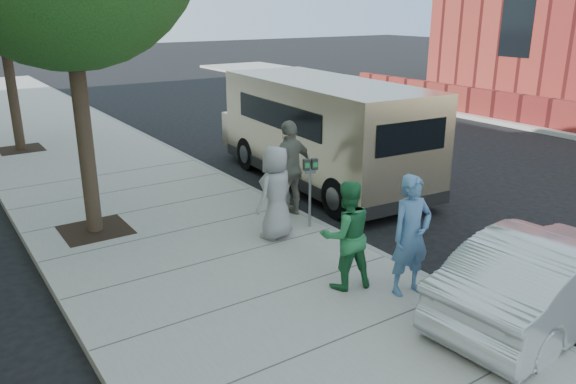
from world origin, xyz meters
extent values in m
plane|color=black|center=(0.00, 0.00, 0.00)|extent=(120.00, 120.00, 0.00)
cube|color=gray|center=(-1.00, 0.00, 0.07)|extent=(5.00, 60.00, 0.15)
cube|color=gray|center=(1.44, 0.00, 0.07)|extent=(0.12, 60.00, 0.16)
cube|color=black|center=(-2.30, 2.40, 0.15)|extent=(1.20, 1.20, 0.01)
cylinder|color=#38281E|center=(-2.30, 2.40, 2.13)|extent=(0.28, 0.28, 3.96)
cube|color=black|center=(-2.30, 10.00, 0.15)|extent=(1.20, 1.20, 0.01)
cylinder|color=#38281E|center=(-2.30, 10.00, 1.91)|extent=(0.28, 0.28, 3.52)
cylinder|color=gray|center=(1.14, 0.30, 0.68)|extent=(0.05, 0.05, 1.06)
cube|color=gray|center=(1.14, 0.30, 1.24)|extent=(0.21, 0.11, 0.08)
cube|color=#2D2D30|center=(1.06, 0.32, 1.38)|extent=(0.13, 0.12, 0.21)
cube|color=#2D2D30|center=(1.22, 0.28, 1.38)|extent=(0.13, 0.12, 0.21)
cube|color=beige|center=(3.30, 2.74, 1.37)|extent=(2.73, 6.30, 2.27)
cube|color=beige|center=(3.55, 6.09, 0.81)|extent=(2.14, 0.78, 0.97)
cube|color=black|center=(3.07, -0.34, 1.76)|extent=(1.70, 0.15, 0.63)
cylinder|color=black|center=(2.45, 4.84, 0.43)|extent=(0.36, 0.88, 0.87)
cylinder|color=black|center=(4.45, 4.69, 0.43)|extent=(0.36, 0.88, 0.87)
cylinder|color=black|center=(2.14, 0.67, 0.43)|extent=(0.36, 0.88, 0.87)
cylinder|color=black|center=(4.14, 0.52, 0.43)|extent=(0.36, 0.88, 0.87)
imported|color=silver|center=(2.00, -4.01, 0.65)|extent=(4.08, 1.73, 1.31)
imported|color=teal|center=(0.81, -2.58, 1.04)|extent=(0.70, 0.51, 1.78)
imported|color=#277841|center=(0.16, -1.93, 0.97)|extent=(0.93, 0.81, 1.64)
imported|color=#97979A|center=(0.34, 0.24, 0.99)|extent=(0.96, 0.78, 1.69)
imported|color=gray|center=(1.20, 1.04, 1.11)|extent=(1.19, 0.66, 1.92)
camera|label=1|loc=(-4.76, -7.71, 4.12)|focal=35.00mm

